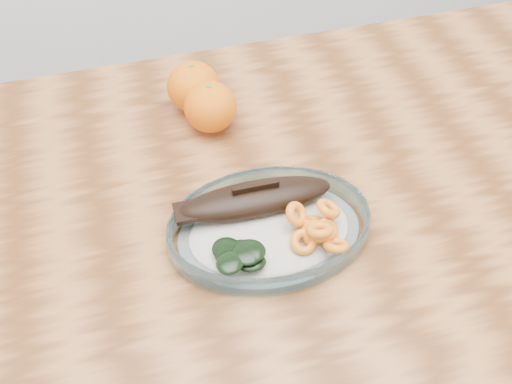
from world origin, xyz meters
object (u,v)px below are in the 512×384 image
orange_left (193,87)px  dining_table (267,265)px  orange_right (210,107)px  plated_meal (269,226)px

orange_left → dining_table: bearing=-80.4°
orange_right → plated_meal: bearing=-84.7°
dining_table → orange_right: (-0.03, 0.20, 0.14)m
plated_meal → orange_left: bearing=98.7°
plated_meal → orange_left: 0.28m
dining_table → orange_right: bearing=98.3°
dining_table → orange_left: 0.29m
dining_table → plated_meal: bearing=-106.0°
dining_table → orange_right: 0.24m
plated_meal → orange_right: size_ratio=6.16×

